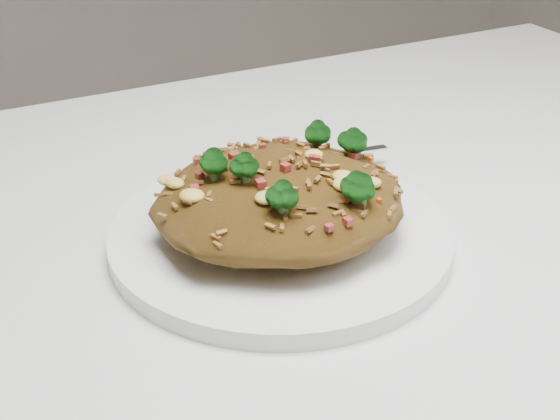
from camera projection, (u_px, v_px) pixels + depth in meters
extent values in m
cube|color=silver|center=(279.00, 294.00, 0.56)|extent=(1.20, 0.80, 0.04)
cylinder|color=olive|center=(488.00, 287.00, 1.22)|extent=(0.06, 0.06, 0.71)
cylinder|color=white|center=(280.00, 236.00, 0.58)|extent=(0.25, 0.25, 0.01)
ellipsoid|color=brown|center=(280.00, 199.00, 0.56)|extent=(0.18, 0.17, 0.05)
ellipsoid|color=#083C08|center=(245.00, 165.00, 0.53)|extent=(0.02, 0.02, 0.02)
ellipsoid|color=#083C08|center=(362.00, 188.00, 0.52)|extent=(0.02, 0.02, 0.02)
ellipsoid|color=#083C08|center=(318.00, 132.00, 0.59)|extent=(0.02, 0.02, 0.02)
ellipsoid|color=#083C08|center=(356.00, 186.00, 0.52)|extent=(0.02, 0.02, 0.02)
ellipsoid|color=#083C08|center=(214.00, 163.00, 0.54)|extent=(0.02, 0.02, 0.02)
ellipsoid|color=#083C08|center=(353.00, 141.00, 0.59)|extent=(0.02, 0.02, 0.02)
ellipsoid|color=#083C08|center=(283.00, 195.00, 0.50)|extent=(0.02, 0.02, 0.02)
cube|color=silver|center=(350.00, 152.00, 0.68)|extent=(0.10, 0.02, 0.00)
cube|color=silver|center=(245.00, 168.00, 0.66)|extent=(0.03, 0.03, 0.00)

